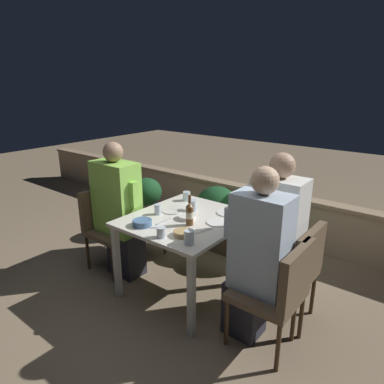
{
  "coord_description": "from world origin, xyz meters",
  "views": [
    {
      "loc": [
        1.76,
        -2.16,
        1.85
      ],
      "look_at": [
        0.0,
        0.08,
        0.94
      ],
      "focal_mm": 32.0,
      "sensor_mm": 36.0,
      "label": 1
    }
  ],
  "objects_px": {
    "person_blue_shirt": "(256,257)",
    "potted_plant": "(147,200)",
    "chair_right_near": "(280,288)",
    "chair_left_far": "(131,212)",
    "chair_left_near": "(108,221)",
    "person_white_polo": "(273,237)",
    "chair_right_far": "(295,266)",
    "beer_bottle": "(190,214)",
    "person_green_blouse": "(119,210)"
  },
  "relations": [
    {
      "from": "chair_right_far",
      "to": "chair_left_near",
      "type": "bearing_deg",
      "value": -170.42
    },
    {
      "from": "chair_left_near",
      "to": "chair_right_far",
      "type": "distance_m",
      "value": 1.89
    },
    {
      "from": "chair_left_far",
      "to": "chair_right_far",
      "type": "xyz_separation_m",
      "value": [
        1.87,
        -0.01,
        0.0
      ]
    },
    {
      "from": "person_white_polo",
      "to": "beer_bottle",
      "type": "relative_size",
      "value": 5.22
    },
    {
      "from": "chair_right_far",
      "to": "chair_right_near",
      "type": "bearing_deg",
      "value": -84.34
    },
    {
      "from": "potted_plant",
      "to": "person_blue_shirt",
      "type": "bearing_deg",
      "value": -23.17
    },
    {
      "from": "chair_right_near",
      "to": "beer_bottle",
      "type": "height_order",
      "value": "beer_bottle"
    },
    {
      "from": "person_blue_shirt",
      "to": "potted_plant",
      "type": "distance_m",
      "value": 2.16
    },
    {
      "from": "chair_right_far",
      "to": "potted_plant",
      "type": "height_order",
      "value": "chair_right_far"
    },
    {
      "from": "chair_right_near",
      "to": "beer_bottle",
      "type": "distance_m",
      "value": 0.92
    },
    {
      "from": "beer_bottle",
      "to": "person_green_blouse",
      "type": "bearing_deg",
      "value": -176.9
    },
    {
      "from": "person_blue_shirt",
      "to": "chair_left_far",
      "type": "bearing_deg",
      "value": 168.32
    },
    {
      "from": "chair_right_far",
      "to": "person_white_polo",
      "type": "xyz_separation_m",
      "value": [
        -0.19,
        0.0,
        0.19
      ]
    },
    {
      "from": "chair_right_near",
      "to": "chair_right_far",
      "type": "relative_size",
      "value": 1.0
    },
    {
      "from": "chair_left_near",
      "to": "person_blue_shirt",
      "type": "height_order",
      "value": "person_blue_shirt"
    },
    {
      "from": "person_blue_shirt",
      "to": "person_green_blouse",
      "type": "bearing_deg",
      "value": 179.05
    },
    {
      "from": "person_green_blouse",
      "to": "beer_bottle",
      "type": "height_order",
      "value": "person_green_blouse"
    },
    {
      "from": "potted_plant",
      "to": "chair_right_near",
      "type": "bearing_deg",
      "value": -21.27
    },
    {
      "from": "person_green_blouse",
      "to": "chair_left_near",
      "type": "bearing_deg",
      "value": 180.0
    },
    {
      "from": "chair_left_near",
      "to": "person_white_polo",
      "type": "bearing_deg",
      "value": 10.67
    },
    {
      "from": "person_white_polo",
      "to": "chair_right_near",
      "type": "bearing_deg",
      "value": -56.06
    },
    {
      "from": "person_green_blouse",
      "to": "person_blue_shirt",
      "type": "bearing_deg",
      "value": -0.95
    },
    {
      "from": "chair_left_far",
      "to": "person_white_polo",
      "type": "xyz_separation_m",
      "value": [
        1.68,
        -0.01,
        0.19
      ]
    },
    {
      "from": "person_blue_shirt",
      "to": "beer_bottle",
      "type": "relative_size",
      "value": 5.1
    },
    {
      "from": "person_blue_shirt",
      "to": "potted_plant",
      "type": "relative_size",
      "value": 1.84
    },
    {
      "from": "chair_left_near",
      "to": "person_white_polo",
      "type": "xyz_separation_m",
      "value": [
        1.67,
        0.31,
        0.19
      ]
    },
    {
      "from": "chair_left_near",
      "to": "chair_right_far",
      "type": "xyz_separation_m",
      "value": [
        1.86,
        0.31,
        0.0
      ]
    },
    {
      "from": "chair_left_near",
      "to": "person_green_blouse",
      "type": "xyz_separation_m",
      "value": [
        0.2,
        0.0,
        0.16
      ]
    },
    {
      "from": "person_green_blouse",
      "to": "person_blue_shirt",
      "type": "xyz_separation_m",
      "value": [
        1.51,
        -0.02,
        0.01
      ]
    },
    {
      "from": "beer_bottle",
      "to": "chair_left_far",
      "type": "bearing_deg",
      "value": 164.9
    },
    {
      "from": "beer_bottle",
      "to": "person_white_polo",
      "type": "bearing_deg",
      "value": 23.16
    },
    {
      "from": "chair_left_far",
      "to": "chair_right_far",
      "type": "distance_m",
      "value": 1.87
    },
    {
      "from": "chair_right_near",
      "to": "beer_bottle",
      "type": "relative_size",
      "value": 3.17
    },
    {
      "from": "chair_left_near",
      "to": "potted_plant",
      "type": "distance_m",
      "value": 0.86
    },
    {
      "from": "chair_right_far",
      "to": "beer_bottle",
      "type": "bearing_deg",
      "value": -161.91
    },
    {
      "from": "chair_left_near",
      "to": "chair_right_near",
      "type": "xyz_separation_m",
      "value": [
        1.9,
        -0.02,
        0.0
      ]
    },
    {
      "from": "person_blue_shirt",
      "to": "chair_left_near",
      "type": "bearing_deg",
      "value": 179.16
    },
    {
      "from": "chair_right_near",
      "to": "person_white_polo",
      "type": "relative_size",
      "value": 0.61
    },
    {
      "from": "beer_bottle",
      "to": "chair_right_far",
      "type": "bearing_deg",
      "value": 18.09
    },
    {
      "from": "chair_left_far",
      "to": "potted_plant",
      "type": "xyz_separation_m",
      "value": [
        -0.26,
        0.49,
        -0.05
      ]
    },
    {
      "from": "chair_right_near",
      "to": "potted_plant",
      "type": "height_order",
      "value": "chair_right_near"
    },
    {
      "from": "chair_left_near",
      "to": "potted_plant",
      "type": "bearing_deg",
      "value": 108.16
    },
    {
      "from": "chair_right_far",
      "to": "potted_plant",
      "type": "xyz_separation_m",
      "value": [
        -2.13,
        0.5,
        -0.05
      ]
    },
    {
      "from": "chair_right_near",
      "to": "chair_left_far",
      "type": "bearing_deg",
      "value": 169.49
    },
    {
      "from": "chair_left_near",
      "to": "person_blue_shirt",
      "type": "distance_m",
      "value": 1.71
    },
    {
      "from": "chair_right_far",
      "to": "person_white_polo",
      "type": "height_order",
      "value": "person_white_polo"
    },
    {
      "from": "person_green_blouse",
      "to": "chair_right_far",
      "type": "relative_size",
      "value": 1.6
    },
    {
      "from": "chair_left_near",
      "to": "beer_bottle",
      "type": "height_order",
      "value": "beer_bottle"
    },
    {
      "from": "chair_left_near",
      "to": "beer_bottle",
      "type": "relative_size",
      "value": 3.17
    },
    {
      "from": "person_green_blouse",
      "to": "beer_bottle",
      "type": "distance_m",
      "value": 0.86
    }
  ]
}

